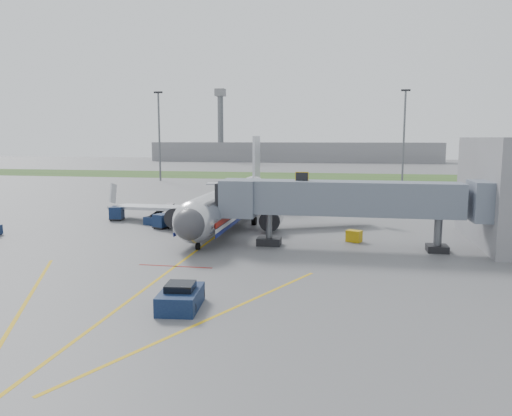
% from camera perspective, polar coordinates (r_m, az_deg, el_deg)
% --- Properties ---
extents(ground, '(400.00, 400.00, 0.00)m').
position_cam_1_polar(ground, '(43.40, -7.43, -5.31)').
color(ground, '#565659').
rests_on(ground, ground).
extents(grass_strip, '(300.00, 25.00, 0.01)m').
position_cam_1_polar(grass_strip, '(131.19, 4.74, 3.67)').
color(grass_strip, '#2D4C1E').
rests_on(grass_strip, ground).
extents(apron_markings, '(21.52, 50.00, 0.01)m').
position_cam_1_polar(apron_markings, '(36.67, -11.01, -7.88)').
color(apron_markings, gold).
rests_on(apron_markings, ground).
extents(airliner, '(32.10, 35.67, 10.25)m').
position_cam_1_polar(airliner, '(57.40, -2.80, 0.71)').
color(airliner, silver).
rests_on(airliner, ground).
extents(jet_bridge, '(25.30, 4.00, 6.90)m').
position_cam_1_polar(jet_bridge, '(45.49, 10.09, 0.97)').
color(jet_bridge, slate).
rests_on(jet_bridge, ground).
extents(light_mast_left, '(2.00, 0.44, 20.40)m').
position_cam_1_polar(light_mast_left, '(118.29, -11.00, 8.30)').
color(light_mast_left, '#595B60').
rests_on(light_mast_left, ground).
extents(light_mast_right, '(2.00, 0.44, 20.40)m').
position_cam_1_polar(light_mast_right, '(115.76, 16.56, 8.12)').
color(light_mast_right, '#595B60').
rests_on(light_mast_right, ground).
extents(distant_terminal, '(120.00, 14.00, 8.00)m').
position_cam_1_polar(distant_terminal, '(211.50, 4.24, 6.41)').
color(distant_terminal, slate).
rests_on(distant_terminal, ground).
extents(control_tower, '(4.00, 4.00, 30.00)m').
position_cam_1_polar(control_tower, '(212.05, -4.08, 10.02)').
color(control_tower, '#595B60').
rests_on(control_tower, ground).
extents(pushback_tug, '(2.59, 3.86, 1.52)m').
position_cam_1_polar(pushback_tug, '(30.13, -8.62, -10.10)').
color(pushback_tug, '#0D173A').
rests_on(pushback_tug, ground).
extents(baggage_cart_a, '(1.92, 1.92, 1.59)m').
position_cam_1_polar(baggage_cart_a, '(56.09, -10.77, -1.49)').
color(baggage_cart_a, '#0D173A').
rests_on(baggage_cart_a, ground).
extents(baggage_cart_b, '(1.88, 1.88, 1.62)m').
position_cam_1_polar(baggage_cart_b, '(56.93, -7.55, -1.27)').
color(baggage_cart_b, '#0D173A').
rests_on(baggage_cart_b, ground).
extents(baggage_cart_c, '(1.75, 1.75, 1.66)m').
position_cam_1_polar(baggage_cart_c, '(62.86, -15.63, -0.60)').
color(baggage_cart_c, '#0D173A').
rests_on(baggage_cart_c, ground).
extents(belt_loader, '(2.57, 4.46, 2.11)m').
position_cam_1_polar(belt_loader, '(59.75, -11.09, -1.20)').
color(belt_loader, '#0D173A').
rests_on(belt_loader, ground).
extents(ground_power_cart, '(1.65, 1.42, 1.11)m').
position_cam_1_polar(ground_power_cart, '(49.07, 11.14, -3.18)').
color(ground_power_cart, gold).
rests_on(ground_power_cart, ground).
extents(ramp_worker, '(0.79, 0.77, 1.82)m').
position_cam_1_polar(ramp_worker, '(54.68, -7.01, -1.55)').
color(ramp_worker, '#9CD318').
rests_on(ramp_worker, ground).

